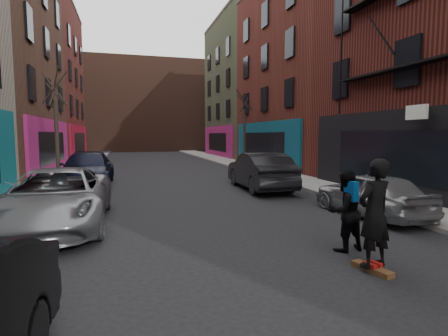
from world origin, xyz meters
TOP-DOWN VIEW (x-y plane):
  - sidewalk_left at (-6.25, 30.00)m, footprint 2.50×84.00m
  - sidewalk_right at (6.25, 30.00)m, footprint 2.50×84.00m
  - buildings_right at (13.50, 16.00)m, footprint 12.00×56.00m
  - building_far at (0.00, 56.00)m, footprint 40.00×10.00m
  - tree_left_far at (-6.20, 18.00)m, footprint 2.00×2.00m
  - tree_right_far at (6.20, 24.00)m, footprint 2.00×2.00m
  - parked_left_far at (-4.60, 8.35)m, footprint 2.65×5.73m
  - parked_left_end at (-4.60, 16.37)m, footprint 2.44×5.73m
  - parked_right_far at (4.55, 7.12)m, footprint 1.77×4.13m
  - parked_right_end at (3.20, 13.05)m, footprint 2.03×5.26m
  - skateboard at (1.60, 3.31)m, footprint 0.39×0.83m
  - skateboarder at (1.60, 3.31)m, footprint 0.81×0.63m
  - pedestrian at (1.80, 4.49)m, footprint 0.91×0.74m

SIDE VIEW (x-z plane):
  - skateboard at x=1.60m, z-range 0.00..0.10m
  - sidewalk_left at x=-6.25m, z-range 0.00..0.13m
  - sidewalk_right at x=6.25m, z-range 0.00..0.13m
  - parked_right_far at x=4.55m, z-range 0.00..1.39m
  - parked_left_far at x=-4.60m, z-range 0.00..1.59m
  - parked_left_end at x=-4.60m, z-range 0.00..1.65m
  - parked_right_end at x=3.20m, z-range 0.00..1.71m
  - pedestrian at x=1.80m, z-range 0.01..1.75m
  - skateboarder at x=1.60m, z-range 0.10..2.10m
  - tree_left_far at x=-6.20m, z-range 0.13..6.63m
  - tree_right_far at x=6.20m, z-range 0.13..6.93m
  - building_far at x=0.00m, z-range 0.00..14.00m
  - buildings_right at x=13.50m, z-range 0.00..16.00m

